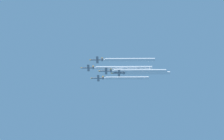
{
  "coord_description": "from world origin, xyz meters",
  "views": [
    {
      "loc": [
        -278.67,
        -13.6,
        2.34
      ],
      "look_at": [
        -0.22,
        -11.92,
        252.07
      ],
      "focal_mm": 76.23,
      "sensor_mm": 36.0,
      "label": 1
    }
  ],
  "objects": [
    {
      "name": "jet_high_trail",
      "position": [
        0.21,
        -16.65,
        249.18
      ],
      "size": [
        7.88,
        11.48,
        2.76
      ],
      "color": "slate"
    },
    {
      "name": "smoke_trail_high_trail",
      "position": [
        0.21,
        -39.66,
        249.15
      ],
      "size": [
        2.36,
        35.49,
        2.36
      ],
      "color": "white"
    },
    {
      "name": "smoke_trail_lead",
      "position": [
        -0.31,
        -20.66,
        254.39
      ],
      "size": [
        2.36,
        45.92,
        2.36
      ],
      "color": "white"
    },
    {
      "name": "smoke_trail_right_wingman",
      "position": [
        10.69,
        -23.43,
        253.12
      ],
      "size": [
        2.36,
        36.31,
        2.36
      ],
      "color": "white"
    },
    {
      "name": "jet_left_wingman",
      "position": [
        -11.15,
        0.15,
        252.97
      ],
      "size": [
        7.88,
        11.48,
        2.76
      ],
      "color": "slate"
    },
    {
      "name": "smoke_trail_left_wingman",
      "position": [
        -11.15,
        -25.12,
        252.95
      ],
      "size": [
        2.36,
        40.03,
        2.36
      ],
      "color": "white"
    },
    {
      "name": "jet_slot",
      "position": [
        -0.57,
        -6.53,
        250.77
      ],
      "size": [
        7.88,
        11.48,
        2.76
      ],
      "color": "slate"
    },
    {
      "name": "jet_lead",
      "position": [
        -0.31,
        7.56,
        254.41
      ],
      "size": [
        7.88,
        11.48,
        2.76
      ],
      "color": "slate"
    },
    {
      "name": "smoke_trail_slot",
      "position": [
        -0.57,
        -33.13,
        250.74
      ],
      "size": [
        2.36,
        42.69,
        2.36
      ],
      "color": "white"
    },
    {
      "name": "jet_right_wingman",
      "position": [
        10.69,
        -0.01,
        253.15
      ],
      "size": [
        7.88,
        11.48,
        2.76
      ],
      "color": "slate"
    }
  ]
}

